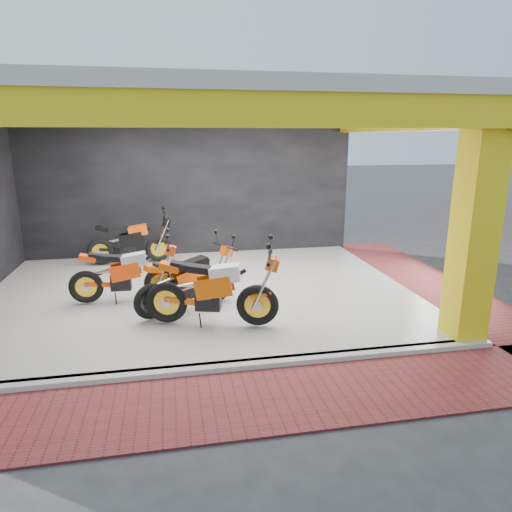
# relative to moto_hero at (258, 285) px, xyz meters

# --- Properties ---
(ground) EXTENTS (80.00, 80.00, 0.00)m
(ground) POSITION_rel_moto_hero_xyz_m (-0.75, -0.10, -0.78)
(ground) COLOR #2D2D30
(ground) RESTS_ON ground
(showroom_floor) EXTENTS (8.00, 6.00, 0.10)m
(showroom_floor) POSITION_rel_moto_hero_xyz_m (-0.75, 1.90, -0.73)
(showroom_floor) COLOR silver
(showroom_floor) RESTS_ON ground
(showroom_ceiling) EXTENTS (8.40, 6.40, 0.20)m
(showroom_ceiling) POSITION_rel_moto_hero_xyz_m (-0.75, 1.90, 2.82)
(showroom_ceiling) COLOR beige
(showroom_ceiling) RESTS_ON corner_column
(back_wall) EXTENTS (8.20, 0.20, 3.50)m
(back_wall) POSITION_rel_moto_hero_xyz_m (-0.75, 5.00, 0.97)
(back_wall) COLOR black
(back_wall) RESTS_ON ground
(corner_column) EXTENTS (0.50, 0.50, 3.50)m
(corner_column) POSITION_rel_moto_hero_xyz_m (3.00, -0.85, 0.97)
(corner_column) COLOR yellow
(corner_column) RESTS_ON ground
(header_beam_front) EXTENTS (8.40, 0.30, 0.40)m
(header_beam_front) POSITION_rel_moto_hero_xyz_m (-0.75, -1.10, 2.52)
(header_beam_front) COLOR yellow
(header_beam_front) RESTS_ON corner_column
(header_beam_right) EXTENTS (0.30, 6.40, 0.40)m
(header_beam_right) POSITION_rel_moto_hero_xyz_m (3.25, 1.90, 2.52)
(header_beam_right) COLOR yellow
(header_beam_right) RESTS_ON corner_column
(floor_kerb) EXTENTS (8.00, 0.20, 0.10)m
(floor_kerb) POSITION_rel_moto_hero_xyz_m (-0.75, -1.12, -0.73)
(floor_kerb) COLOR silver
(floor_kerb) RESTS_ON ground
(paver_front) EXTENTS (9.00, 1.40, 0.03)m
(paver_front) POSITION_rel_moto_hero_xyz_m (-0.75, -1.90, -0.77)
(paver_front) COLOR maroon
(paver_front) RESTS_ON ground
(paver_right) EXTENTS (1.40, 7.00, 0.03)m
(paver_right) POSITION_rel_moto_hero_xyz_m (4.05, 1.90, -0.77)
(paver_right) COLOR maroon
(paver_right) RESTS_ON ground
(moto_hero) EXTENTS (2.37, 1.39, 1.36)m
(moto_hero) POSITION_rel_moto_hero_xyz_m (0.00, 0.00, 0.00)
(moto_hero) COLOR #EF580A
(moto_hero) RESTS_ON showroom_floor
(moto_row_a) EXTENTS (2.01, 0.77, 1.22)m
(moto_row_a) POSITION_rel_moto_hero_xyz_m (-1.50, 1.53, -0.07)
(moto_row_a) COLOR #FF420A
(moto_row_a) RESTS_ON showroom_floor
(moto_row_b) EXTENTS (2.12, 1.58, 1.22)m
(moto_row_b) POSITION_rel_moto_hero_xyz_m (-0.49, 1.19, -0.07)
(moto_row_b) COLOR #EF520A
(moto_row_b) RESTS_ON showroom_floor
(moto_row_c) EXTENTS (2.06, 0.83, 1.24)m
(moto_row_c) POSITION_rel_moto_hero_xyz_m (-1.57, 4.19, -0.06)
(moto_row_c) COLOR black
(moto_row_c) RESTS_ON showroom_floor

